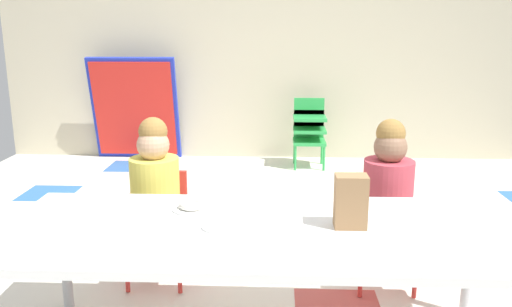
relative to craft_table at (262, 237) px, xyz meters
name	(u,v)px	position (x,y,z in m)	size (l,w,h in m)	color
ground_plane	(252,269)	(-0.08, 0.83, -0.55)	(5.51, 5.49, 0.02)	silver
back_wall	(265,42)	(-0.08, 3.56, 0.68)	(5.51, 0.10, 2.44)	beige
craft_table	(262,237)	(0.00, 0.00, 0.00)	(2.13, 0.83, 0.58)	white
seated_child_near_camera	(155,186)	(-0.59, 0.64, 0.01)	(0.32, 0.31, 0.92)	red
seated_child_middle_seat	(387,189)	(0.64, 0.64, 0.01)	(0.33, 0.33, 0.92)	red
kid_chair_green_stack	(309,128)	(0.38, 3.16, -0.15)	(0.32, 0.30, 0.68)	green
folded_activity_table	(135,109)	(-1.43, 3.36, -0.01)	(0.90, 0.29, 1.09)	#1E33BF
paper_bag_brown	(351,201)	(0.36, 0.02, 0.15)	(0.13, 0.09, 0.22)	#9E754C
paper_plate_near_edge	(192,209)	(-0.32, 0.20, 0.05)	(0.18, 0.18, 0.01)	white
paper_plate_center_table	(223,226)	(-0.16, 0.00, 0.05)	(0.18, 0.18, 0.01)	white
donut_powdered_on_plate	(192,204)	(-0.32, 0.20, 0.07)	(0.12, 0.12, 0.04)	white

